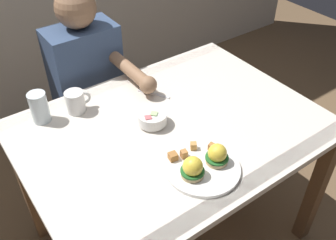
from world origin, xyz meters
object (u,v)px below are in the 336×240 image
fork (152,93)px  diner_person (90,84)px  coffee_mug (76,101)px  eggs_benedict_plate (203,165)px  water_glass_near (40,109)px  fruit_bowl (152,118)px  dining_table (172,145)px

fork → diner_person: diner_person is taller
coffee_mug → diner_person: (0.19, 0.28, -0.14)m
coffee_mug → fork: bearing=-13.8°
eggs_benedict_plate → fork: 0.51m
eggs_benedict_plate → fork: (0.11, 0.50, -0.02)m
water_glass_near → fruit_bowl: bearing=-38.9°
eggs_benedict_plate → coffee_mug: (-0.21, 0.58, 0.02)m
fruit_bowl → coffee_mug: size_ratio=1.08×
fruit_bowl → coffee_mug: (-0.21, 0.26, 0.02)m
eggs_benedict_plate → water_glass_near: water_glass_near is taller
fruit_bowl → diner_person: (-0.02, 0.55, -0.12)m
eggs_benedict_plate → water_glass_near: bearing=120.8°
eggs_benedict_plate → fruit_bowl: bearing=90.7°
fruit_bowl → coffee_mug: 0.34m
eggs_benedict_plate → water_glass_near: (-0.36, 0.60, 0.03)m
water_glass_near → coffee_mug: bearing=-9.8°
dining_table → diner_person: 0.61m
water_glass_near → diner_person: (0.33, 0.26, -0.15)m
eggs_benedict_plate → diner_person: 0.87m
fruit_bowl → dining_table: bearing=-42.1°
coffee_mug → diner_person: 0.37m
eggs_benedict_plate → diner_person: bearing=91.6°
dining_table → water_glass_near: bearing=140.6°
coffee_mug → diner_person: diner_person is taller
fork → water_glass_near: water_glass_near is taller
coffee_mug → water_glass_near: 0.15m
fruit_bowl → fork: fruit_bowl is taller
dining_table → eggs_benedict_plate: 0.30m
dining_table → fork: size_ratio=8.38×
fruit_bowl → water_glass_near: bearing=141.1°
fruit_bowl → water_glass_near: size_ratio=0.91×
fruit_bowl → diner_person: 0.56m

